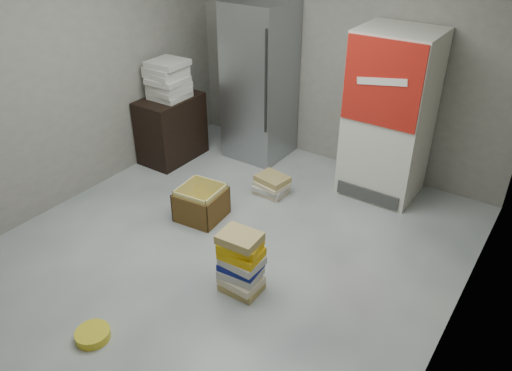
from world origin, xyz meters
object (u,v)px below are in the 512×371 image
object	(u,v)px
coke_cooler	(389,115)
cardboard_box	(201,205)
phonebook_stack_main	(241,262)
steel_fridge	(260,82)
wood_shelf	(171,128)

from	to	relation	value
coke_cooler	cardboard_box	size ratio (longest dim) A/B	3.74
coke_cooler	phonebook_stack_main	xyz separation A→B (m)	(-0.33, -2.23, -0.62)
steel_fridge	coke_cooler	xyz separation A→B (m)	(1.65, -0.01, -0.05)
phonebook_stack_main	wood_shelf	bearing A→B (deg)	139.59
steel_fridge	coke_cooler	distance (m)	1.65
steel_fridge	wood_shelf	xyz separation A→B (m)	(-0.83, -0.73, -0.55)
coke_cooler	phonebook_stack_main	distance (m)	2.33
cardboard_box	coke_cooler	bearing A→B (deg)	44.45
cardboard_box	phonebook_stack_main	bearing A→B (deg)	-39.41
wood_shelf	cardboard_box	distance (m)	1.47
steel_fridge	wood_shelf	world-z (taller)	steel_fridge
steel_fridge	wood_shelf	size ratio (longest dim) A/B	2.37
phonebook_stack_main	cardboard_box	world-z (taller)	phonebook_stack_main
coke_cooler	cardboard_box	world-z (taller)	coke_cooler
steel_fridge	wood_shelf	bearing A→B (deg)	-138.69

